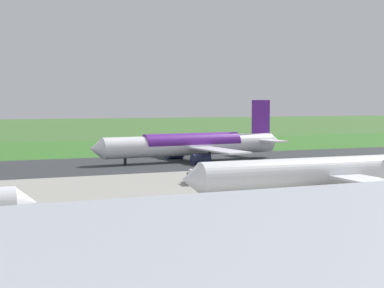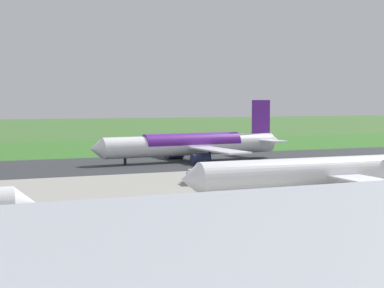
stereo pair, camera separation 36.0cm
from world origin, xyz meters
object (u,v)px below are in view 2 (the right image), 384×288
at_px(service_truck_baggage, 196,176).
at_px(airliner_parked_mid, 331,171).
at_px(airliner_main, 193,145).
at_px(traffic_cone_orange, 95,149).
at_px(no_stopping_sign, 105,143).

bearing_deg(service_truck_baggage, airliner_parked_mid, 124.70).
bearing_deg(airliner_main, airliner_parked_mid, 89.84).
xyz_separation_m(service_truck_baggage, traffic_cone_orange, (0.78, -82.36, -1.13)).
bearing_deg(service_truck_baggage, airliner_main, -111.73).
height_order(service_truck_baggage, no_stopping_sign, no_stopping_sign).
bearing_deg(no_stopping_sign, service_truck_baggage, 87.20).
xyz_separation_m(airliner_main, airliner_parked_mid, (0.16, 58.83, -0.28)).
bearing_deg(service_truck_baggage, no_stopping_sign, -92.80).
xyz_separation_m(airliner_main, service_truck_baggage, (14.94, 37.48, -2.95)).
bearing_deg(no_stopping_sign, airliner_main, 101.61).
bearing_deg(airliner_parked_mid, no_stopping_sign, -84.60).
height_order(airliner_main, service_truck_baggage, airliner_main).
bearing_deg(traffic_cone_orange, airliner_parked_mid, 98.53).
distance_m(airliner_main, service_truck_baggage, 40.46).
xyz_separation_m(airliner_main, no_stopping_sign, (10.59, -51.51, -2.66)).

